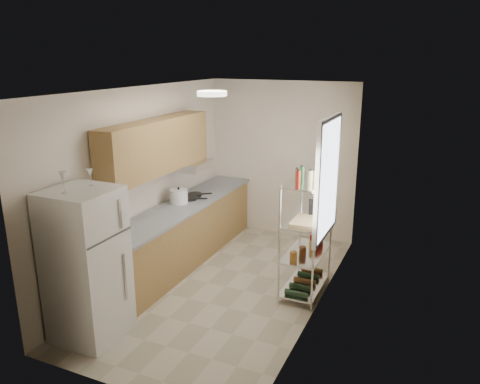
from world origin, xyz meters
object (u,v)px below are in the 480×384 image
(frying_pan_large, at_px, (189,198))
(espresso_machine, at_px, (316,205))
(refrigerator, at_px, (86,265))
(cutting_board, at_px, (308,221))
(rice_cooker, at_px, (179,196))

(frying_pan_large, relative_size, espresso_machine, 0.87)
(refrigerator, relative_size, frying_pan_large, 7.11)
(frying_pan_large, bearing_deg, cutting_board, -32.78)
(cutting_board, bearing_deg, refrigerator, -137.16)
(refrigerator, bearing_deg, rice_cooker, 93.28)
(frying_pan_large, distance_m, espresso_machine, 2.02)
(rice_cooker, height_order, frying_pan_large, rice_cooker)
(rice_cooker, bearing_deg, refrigerator, -86.72)
(refrigerator, height_order, espresso_machine, refrigerator)
(cutting_board, bearing_deg, espresso_machine, 87.91)
(rice_cooker, bearing_deg, cutting_board, -9.01)
(rice_cooker, distance_m, frying_pan_large, 0.24)
(cutting_board, bearing_deg, rice_cooker, 170.99)
(rice_cooker, relative_size, cutting_board, 0.57)
(frying_pan_large, xyz_separation_m, espresso_machine, (2.00, -0.21, 0.23))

